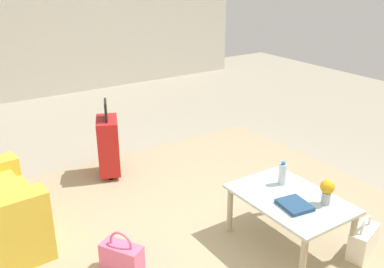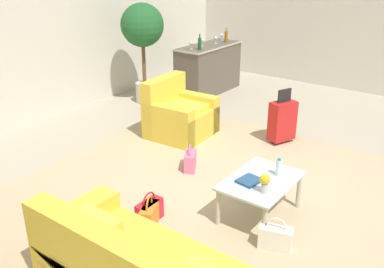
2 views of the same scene
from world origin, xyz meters
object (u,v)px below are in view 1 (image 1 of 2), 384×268
Objects in this scene: water_bottle at (282,174)px; coffee_table_book at (295,205)px; suitcase_red at (108,145)px; handbag_pink at (122,258)px; flower_vase at (327,190)px; coffee_table at (290,204)px; handbag_white at (363,241)px.

coffee_table_book is (-0.32, 0.18, -0.08)m from water_bottle.
water_bottle is 0.24× the size of suitcase_red.
suitcase_red is 2.37× the size of handbag_pink.
flower_vase reaches higher than coffee_table_book.
coffee_table is 0.16m from coffee_table_book.
coffee_table_book is 0.27m from flower_vase.
handbag_white and handbag_pink have the same top height.
suitcase_red is at bearing 19.29° from coffee_table.
coffee_table_book is (-0.12, 0.08, 0.08)m from coffee_table.
handbag_white is at bearing -128.69° from flower_vase.
coffee_table is 4.54× the size of flower_vase.
flower_vase is at bearing -145.71° from coffee_table.
handbag_pink is at bearing 159.69° from suitcase_red.
water_bottle reaches higher than handbag_white.
water_bottle reaches higher than handbag_pink.
flower_vase is 0.24× the size of suitcase_red.
flower_vase is 0.57× the size of handbag_pink.
coffee_table_book is 1.36m from handbag_pink.
handbag_pink is (0.66, 1.43, -0.44)m from flower_vase.
water_bottle is at bearing -99.69° from handbag_pink.
flower_vase is 0.55m from handbag_white.
suitcase_red is at bearing 24.71° from coffee_table_book.
flower_vase is at bearing 51.31° from handbag_white.
handbag_pink is (-1.56, 0.58, -0.23)m from suitcase_red.
water_bottle is 0.81m from handbag_white.
water_bottle is 1.46m from handbag_pink.
water_bottle is at bearing -20.95° from coffee_table_book.
flower_vase reaches higher than coffee_table.
flower_vase is (-0.22, -0.15, 0.19)m from coffee_table.
suitcase_red reaches higher than flower_vase.
handbag_white is (-2.43, -1.11, -0.23)m from suitcase_red.
handbag_white is 1.89m from handbag_pink.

